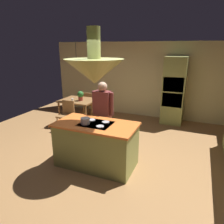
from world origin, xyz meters
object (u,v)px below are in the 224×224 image
Objects in this scene: oven_tower at (174,91)px; cooking_pot_on_cooktop at (85,121)px; potted_plant_on_table at (80,95)px; kitchen_island at (96,144)px; person_at_island at (103,112)px; cup_on_table at (72,100)px; dining_table at (78,103)px; chair_by_back_wall at (89,103)px; chair_facing_island at (67,113)px.

oven_tower is 3.60m from cooking_pot_on_cooktop.
oven_tower is 2.94m from potted_plant_on_table.
kitchen_island is 0.87m from person_at_island.
cooking_pot_on_cooktop is at bearing -51.18° from cup_on_table.
potted_plant_on_table and cooking_pot_on_cooktop have the same top height.
dining_table is at bearing 71.73° from cup_on_table.
chair_by_back_wall is 0.95m from cup_on_table.
potted_plant_on_table is (-1.41, 1.34, -0.01)m from person_at_island.
potted_plant_on_table is at bearing 78.99° from chair_facing_island.
oven_tower is at bearing 25.44° from cup_on_table.
chair_facing_island is at bearing 139.91° from kitchen_island.
oven_tower is 11.68× the size of cooking_pot_on_cooktop.
person_at_island reaches higher than dining_table.
oven_tower reaches higher than chair_by_back_wall.
cooking_pot_on_cooktop is at bearing 117.98° from chair_by_back_wall.
cooking_pot_on_cooktop is (1.61, -2.01, 0.20)m from cup_on_table.
oven_tower reaches higher than chair_facing_island.
person_at_island is 2.60m from chair_by_back_wall.
chair_facing_island is 0.54m from cup_on_table.
oven_tower is at bearing 24.02° from potted_plant_on_table.
person_at_island reaches higher than cup_on_table.
chair_by_back_wall is at bearing 90.00° from dining_table.
chair_facing_island is (0.00, -0.67, -0.16)m from dining_table.
potted_plant_on_table is at bearing -23.10° from dining_table.
person_at_island is 18.18× the size of cup_on_table.
dining_table is 2.09m from person_at_island.
chair_by_back_wall is at bearing -170.39° from oven_tower.
chair_by_back_wall is at bearing 85.27° from cup_on_table.
cup_on_table is 0.50× the size of cooking_pot_on_cooktop.
kitchen_island is at bearing -76.07° from person_at_island.
potted_plant_on_table reaches higher than cup_on_table.
kitchen_island is 0.57m from cooking_pot_on_cooktop.
cooking_pot_on_cooktop is (-0.16, -0.13, 0.54)m from kitchen_island.
chair_facing_island is 0.76m from potted_plant_on_table.
cooking_pot_on_cooktop is (0.01, -0.83, 0.06)m from person_at_island.
dining_table is 0.66× the size of person_at_island.
cooking_pot_on_cooktop reaches higher than chair_facing_island.
kitchen_island is at bearing 39.09° from cooking_pot_on_cooktop.
chair_by_back_wall reaches higher than cup_on_table.
potted_plant_on_table is at bearing -155.98° from oven_tower.
oven_tower is 3.38m from chair_facing_island.
dining_table is 2.73m from cooking_pot_on_cooktop.
kitchen_island is at bearing -52.36° from potted_plant_on_table.
cooking_pot_on_cooktop is at bearing -140.91° from kitchen_island.
oven_tower reaches higher than person_at_island.
cooking_pot_on_cooktop is (1.54, -2.23, 0.34)m from dining_table.
cup_on_table is at bearing -138.35° from potted_plant_on_table.
cooking_pot_on_cooktop is at bearing -110.48° from oven_tower.
kitchen_island reaches higher than dining_table.
person_at_island is (-0.17, 0.70, 0.47)m from kitchen_island.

